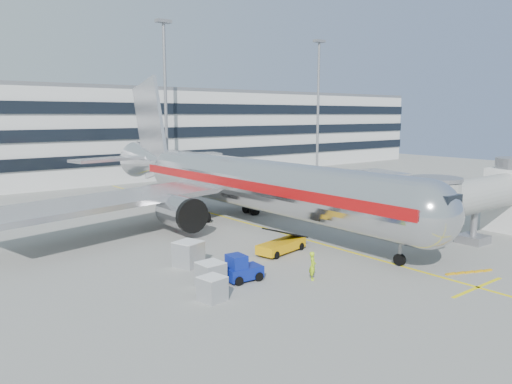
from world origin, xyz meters
TOP-DOWN VIEW (x-y plane):
  - ground at (0.00, 0.00)m, footprint 180.00×180.00m
  - lead_in_line at (0.00, 10.00)m, footprint 0.25×70.00m
  - stop_bar at (0.00, -14.00)m, footprint 6.00×0.25m
  - main_jet at (0.00, 11.72)m, footprint 50.95×48.70m
  - jet_bridge at (12.18, -8.00)m, footprint 17.80×4.50m
  - terminal at (0.00, 57.95)m, footprint 150.00×24.25m
  - light_mast_centre at (8.00, 42.00)m, footprint 2.40×1.20m
  - light_mast_east at (42.00, 42.00)m, footprint 2.40×1.20m
  - belt_loader at (-4.56, 0.02)m, footprint 4.97×2.59m
  - baggage_tug at (-11.21, -3.50)m, footprint 2.58×1.76m
  - cargo_container_left at (-13.42, -3.16)m, footprint 1.58×1.58m
  - cargo_container_right at (-12.25, 1.57)m, footprint 2.20×2.20m
  - cargo_container_front at (-14.68, -5.24)m, footprint 1.59×1.59m
  - ramp_worker at (-7.27, -6.26)m, footprint 0.82×0.83m

SIDE VIEW (x-z plane):
  - ground at x=0.00m, z-range 0.00..0.00m
  - lead_in_line at x=0.00m, z-range 0.00..0.01m
  - stop_bar at x=0.00m, z-range 0.00..0.01m
  - belt_loader at x=-4.56m, z-range -0.50..1.82m
  - cargo_container_front at x=-14.68m, z-range 0.00..1.49m
  - baggage_tug at x=-11.21m, z-range -0.12..1.74m
  - cargo_container_left at x=-13.42m, z-range 0.00..1.64m
  - cargo_container_right at x=-12.25m, z-range 0.01..1.86m
  - ramp_worker at x=-7.27m, z-range 0.00..1.94m
  - jet_bridge at x=12.18m, z-range 0.37..7.37m
  - main_jet at x=0.00m, z-range -3.79..12.26m
  - terminal at x=0.00m, z-range 0.00..15.60m
  - light_mast_centre at x=8.00m, z-range 2.15..27.60m
  - light_mast_east at x=42.00m, z-range 2.15..27.60m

